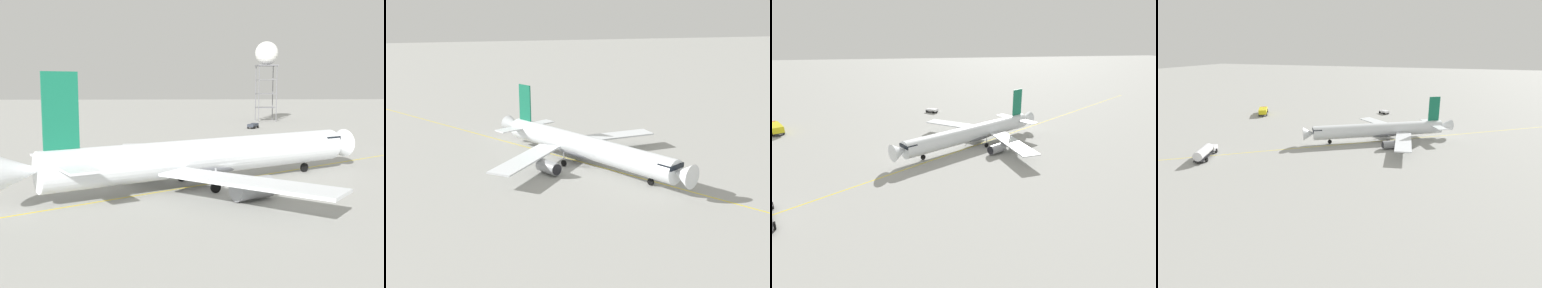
% 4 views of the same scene
% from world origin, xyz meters
% --- Properties ---
extents(ground_plane, '(600.00, 600.00, 0.00)m').
position_xyz_m(ground_plane, '(0.00, 0.00, 0.00)').
color(ground_plane, '#9E9E99').
extents(airliner_main, '(32.65, 38.83, 11.83)m').
position_xyz_m(airliner_main, '(-0.20, -1.79, 2.96)').
color(airliner_main, silver).
rests_on(airliner_main, ground_plane).
extents(fire_tender_truck, '(10.19, 7.44, 2.50)m').
position_xyz_m(fire_tender_truck, '(19.68, 49.17, 1.54)').
color(fire_tender_truck, '#232326').
rests_on(fire_tender_truck, ground_plane).
extents(pushback_tug_truck, '(4.17, 4.42, 1.30)m').
position_xyz_m(pushback_tug_truck, '(35.60, 4.99, 0.80)').
color(pushback_tug_truck, '#232326').
rests_on(pushback_tug_truck, ground_plane).
extents(taxiway_centreline, '(104.02, 152.25, 0.01)m').
position_xyz_m(taxiway_centreline, '(0.89, -4.28, 0.00)').
color(taxiway_centreline, yellow).
rests_on(taxiway_centreline, ground_plane).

